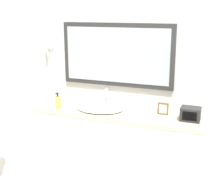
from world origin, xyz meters
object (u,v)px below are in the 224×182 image
appliance_box (190,114)px  picture_frame (163,109)px  soap_bottle (58,102)px  sink_basin (100,107)px

appliance_box → picture_frame: (-0.27, 0.07, -0.00)m
soap_bottle → picture_frame: bearing=10.0°
sink_basin → picture_frame: sink_basin is taller
soap_bottle → appliance_box: 1.33m
sink_basin → appliance_box: sink_basin is taller
soap_bottle → appliance_box: size_ratio=0.94×
soap_bottle → appliance_box: bearing=5.0°
soap_bottle → picture_frame: size_ratio=1.41×
sink_basin → picture_frame: 0.64m
picture_frame → appliance_box: bearing=-14.7°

